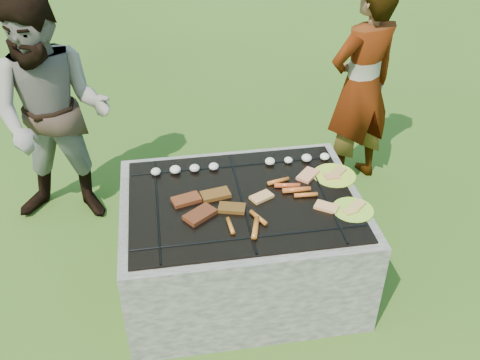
# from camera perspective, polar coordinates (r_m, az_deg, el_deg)

# --- Properties ---
(lawn) EXTENTS (60.00, 60.00, 0.00)m
(lawn) POSITION_cam_1_polar(r_m,az_deg,el_deg) (3.28, 0.14, -10.55)
(lawn) COLOR #254C13
(lawn) RESTS_ON ground
(fire_pit) EXTENTS (1.30, 1.00, 0.62)m
(fire_pit) POSITION_cam_1_polar(r_m,az_deg,el_deg) (3.09, 0.15, -6.89)
(fire_pit) COLOR #A9A296
(fire_pit) RESTS_ON ground
(mushrooms) EXTENTS (1.06, 0.06, 0.04)m
(mushrooms) POSITION_cam_1_polar(r_m,az_deg,el_deg) (3.12, -0.15, 1.71)
(mushrooms) COLOR beige
(mushrooms) RESTS_ON fire_pit
(pork_slabs) EXTENTS (0.39, 0.30, 0.02)m
(pork_slabs) POSITION_cam_1_polar(r_m,az_deg,el_deg) (2.82, -3.55, -2.62)
(pork_slabs) COLOR #9F411D
(pork_slabs) RESTS_ON fire_pit
(sausages) EXTENTS (0.52, 0.49, 0.03)m
(sausages) POSITION_cam_1_polar(r_m,az_deg,el_deg) (2.84, 3.87, -2.36)
(sausages) COLOR #BB701E
(sausages) RESTS_ON fire_pit
(bread_on_grate) EXTENTS (0.46, 0.44, 0.02)m
(bread_on_grate) POSITION_cam_1_polar(r_m,az_deg,el_deg) (2.94, 6.39, -1.07)
(bread_on_grate) COLOR tan
(bread_on_grate) RESTS_ON fire_pit
(plate_far) EXTENTS (0.30, 0.30, 0.03)m
(plate_far) POSITION_cam_1_polar(r_m,az_deg,el_deg) (3.10, 10.03, 0.45)
(plate_far) COLOR #FFF93C
(plate_far) RESTS_ON fire_pit
(plate_near) EXTENTS (0.24, 0.24, 0.03)m
(plate_near) POSITION_cam_1_polar(r_m,az_deg,el_deg) (2.87, 11.95, -3.14)
(plate_near) COLOR #C0DC34
(plate_near) RESTS_ON fire_pit
(cook) EXTENTS (0.64, 0.52, 1.50)m
(cook) POSITION_cam_1_polar(r_m,az_deg,el_deg) (3.84, 12.82, 9.64)
(cook) COLOR #A18F86
(cook) RESTS_ON ground
(bystander) EXTENTS (0.84, 0.70, 1.54)m
(bystander) POSITION_cam_1_polar(r_m,az_deg,el_deg) (3.53, -19.27, 6.48)
(bystander) COLOR gray
(bystander) RESTS_ON ground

